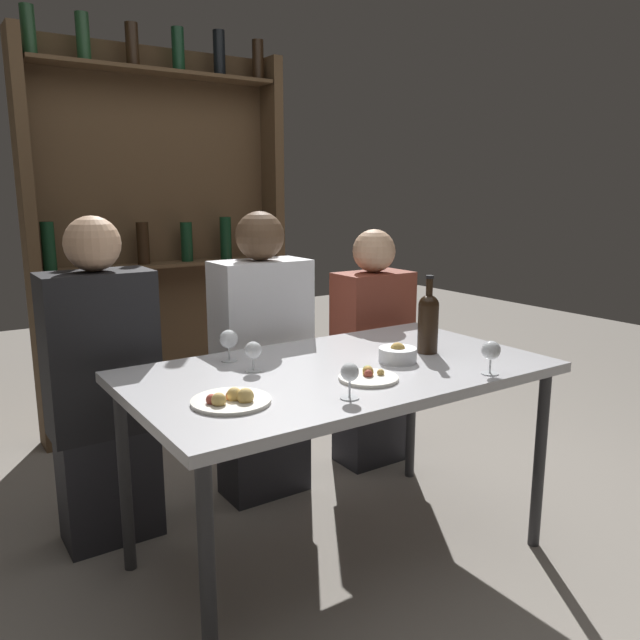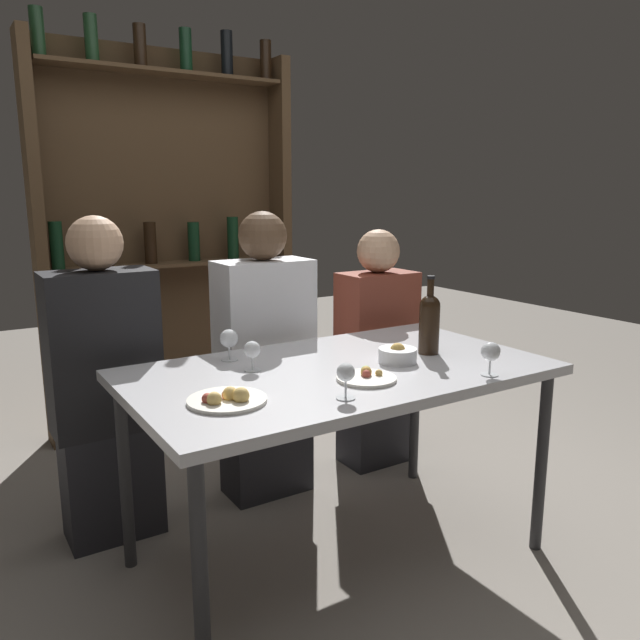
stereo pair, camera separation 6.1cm
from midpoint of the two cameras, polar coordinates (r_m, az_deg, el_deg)
name	(u,v)px [view 2 (the right image)]	position (r m, az deg, el deg)	size (l,w,h in m)	color
ground_plane	(338,556)	(2.55, 2.36, -20.74)	(10.00, 10.00, 0.00)	gray
dining_table	(339,383)	(2.25, 2.51, -5.77)	(1.49, 0.85, 0.75)	silver
wine_rack_wall	(169,229)	(3.75, -13.21, 8.11)	(1.48, 0.21, 2.26)	#4C3823
wine_bottle	(429,321)	(2.43, 10.67, -0.10)	(0.08, 0.08, 0.30)	black
wine_glass_0	(491,353)	(2.20, 16.09, -2.89)	(0.07, 0.07, 0.12)	silver
wine_glass_1	(346,374)	(1.88, 3.29, -4.98)	(0.06, 0.06, 0.11)	silver
wine_glass_2	(229,339)	(2.32, -7.59, -1.77)	(0.07, 0.07, 0.12)	silver
wine_glass_3	(252,351)	(2.18, -5.43, -2.84)	(0.06, 0.06, 0.11)	silver
food_plate_0	(367,377)	(2.09, 5.12, -5.22)	(0.20, 0.20, 0.04)	silver
food_plate_1	(227,399)	(1.88, -7.56, -7.16)	(0.24, 0.24, 0.05)	silver
snack_bowl	(398,355)	(2.31, 7.85, -3.16)	(0.14, 0.14, 0.07)	white
seated_person_left	(106,391)	(2.56, -18.36, -6.19)	(0.40, 0.22, 1.28)	#26262B
seated_person_center	(265,365)	(2.79, -4.43, -4.09)	(0.42, 0.22, 1.28)	#26262B
seated_person_right	(376,355)	(3.13, 5.73, -3.18)	(0.37, 0.22, 1.18)	#26262B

